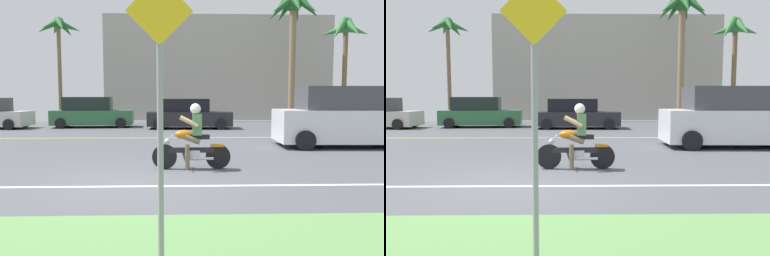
{
  "view_description": "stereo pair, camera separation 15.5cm",
  "coord_description": "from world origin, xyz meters",
  "views": [
    {
      "loc": [
        0.86,
        -7.19,
        1.71
      ],
      "look_at": [
        1.22,
        4.29,
        0.72
      ],
      "focal_mm": 34.19,
      "sensor_mm": 36.0,
      "label": 1
    },
    {
      "loc": [
        1.02,
        -7.19,
        1.71
      ],
      "look_at": [
        1.22,
        4.29,
        0.72
      ],
      "focal_mm": 34.19,
      "sensor_mm": 36.0,
      "label": 2
    }
  ],
  "objects": [
    {
      "name": "lane_line_near",
      "position": [
        0.0,
        -0.32,
        0.0
      ],
      "size": [
        50.4,
        0.12,
        0.01
      ],
      "primitive_type": "cube",
      "color": "silver",
      "rests_on": "ground"
    },
    {
      "name": "parked_car_1",
      "position": [
        -4.11,
        13.4,
        0.78
      ],
      "size": [
        4.51,
        2.08,
        1.68
      ],
      "color": "#2D663D",
      "rests_on": "ground"
    },
    {
      "name": "palm_tree_1",
      "position": [
        -6.75,
        16.29,
        5.69
      ],
      "size": [
        2.83,
        2.76,
        6.67
      ],
      "color": "brown",
      "rests_on": "ground"
    },
    {
      "name": "building_far",
      "position": [
        3.65,
        21.0,
        3.75
      ],
      "size": [
        16.43,
        4.0,
        7.5
      ],
      "primitive_type": "cube",
      "color": "#A8A399",
      "rests_on": "ground"
    },
    {
      "name": "ground",
      "position": [
        0.0,
        3.0,
        -0.02
      ],
      "size": [
        56.0,
        30.0,
        0.04
      ],
      "primitive_type": "cube",
      "color": "#4C4F54"
    },
    {
      "name": "lane_line_far",
      "position": [
        0.0,
        7.89,
        0.0
      ],
      "size": [
        50.4,
        0.12,
        0.01
      ],
      "primitive_type": "cube",
      "color": "yellow",
      "rests_on": "ground"
    },
    {
      "name": "suv_nearby",
      "position": [
        6.66,
        5.09,
        0.99
      ],
      "size": [
        5.12,
        2.26,
        2.05
      ],
      "color": "silver",
      "rests_on": "ground"
    },
    {
      "name": "palm_tree_2",
      "position": [
        7.99,
        16.15,
        6.86
      ],
      "size": [
        3.6,
        3.62,
        8.27
      ],
      "color": "#846B4C",
      "rests_on": "ground"
    },
    {
      "name": "motorcyclist",
      "position": [
        1.13,
        1.36,
        0.66
      ],
      "size": [
        1.85,
        0.61,
        1.55
      ],
      "color": "black",
      "rests_on": "ground"
    },
    {
      "name": "street_sign",
      "position": [
        0.67,
        -3.74,
        1.7
      ],
      "size": [
        0.62,
        0.06,
        2.81
      ],
      "color": "gray",
      "rests_on": "ground"
    },
    {
      "name": "parked_car_2",
      "position": [
        1.28,
        12.4,
        0.74
      ],
      "size": [
        4.49,
        1.94,
        1.59
      ],
      "color": "#232328",
      "rests_on": "ground"
    },
    {
      "name": "palm_tree_0",
      "position": [
        11.07,
        15.46,
        5.42
      ],
      "size": [
        3.05,
        3.1,
        6.56
      ],
      "color": "brown",
      "rests_on": "ground"
    }
  ]
}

